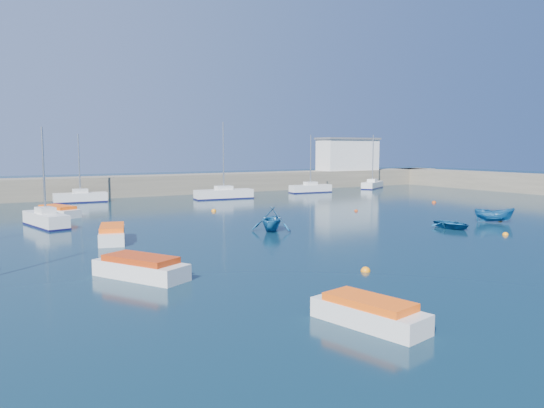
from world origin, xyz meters
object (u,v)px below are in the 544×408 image
sailboat_7 (310,188)px  motorboat_2 (58,211)px  motorboat_3 (369,313)px  dinghy_left (272,219)px  motorboat_0 (141,268)px  sailboat_5 (80,197)px  harbor_office (348,155)px  sailboat_8 (372,185)px  dinghy_right (494,215)px  sailboat_6 (224,194)px  sailboat_3 (46,219)px  motorboat_1 (112,234)px  dinghy_center (452,224)px

sailboat_7 → motorboat_2: (-34.78, -10.07, -0.13)m
motorboat_3 → dinghy_left: 21.58m
sailboat_7 → motorboat_0: size_ratio=1.60×
sailboat_5 → dinghy_left: 30.59m
harbor_office → motorboat_3: bearing=-127.8°
harbor_office → motorboat_2: (-47.32, -17.65, -4.62)m
sailboat_8 → sailboat_7: bearing=64.4°
dinghy_left → dinghy_right: 19.23m
motorboat_2 → harbor_office: bearing=-1.4°
harbor_office → sailboat_8: sailboat_8 is taller
sailboat_6 → sailboat_7: sailboat_6 is taller
sailboat_5 → sailboat_3: bearing=166.0°
motorboat_0 → dinghy_left: (12.71, 9.31, 0.40)m
sailboat_6 → sailboat_7: size_ratio=1.16×
dinghy_right → motorboat_1: bearing=121.3°
motorboat_0 → dinghy_right: bearing=-22.0°
sailboat_3 → sailboat_5: (6.07, 18.54, -0.00)m
harbor_office → sailboat_5: (-43.07, -5.42, -4.48)m
motorboat_1 → dinghy_center: motorboat_1 is taller
sailboat_8 → motorboat_0: size_ratio=1.63×
sailboat_6 → sailboat_5: bearing=79.0°
sailboat_6 → motorboat_2: size_ratio=1.80×
dinghy_center → dinghy_right: (5.69, 0.55, 0.28)m
sailboat_5 → sailboat_7: size_ratio=0.97×
sailboat_5 → dinghy_right: (26.74, -34.84, -0.01)m
harbor_office → dinghy_left: bearing=-134.9°
harbor_office → sailboat_3: (-49.13, -23.96, -4.48)m
dinghy_center → harbor_office: bearing=64.3°
sailboat_5 → motorboat_2: sailboat_5 is taller
sailboat_6 → motorboat_3: bearing=165.6°
motorboat_0 → dinghy_center: 25.71m
motorboat_0 → motorboat_3: bearing=-94.8°
sailboat_3 → sailboat_8: sailboat_8 is taller
sailboat_7 → dinghy_right: sailboat_7 is taller
sailboat_8 → sailboat_6: bearing=65.3°
sailboat_7 → motorboat_2: bearing=109.5°
dinghy_right → sailboat_5: bearing=81.7°
harbor_office → dinghy_right: harbor_office is taller
harbor_office → sailboat_7: 15.33m
sailboat_6 → motorboat_1: size_ratio=1.96×
motorboat_1 → dinghy_center: size_ratio=1.49×
dinghy_left → sailboat_8: bearing=79.7°
sailboat_8 → dinghy_right: sailboat_8 is taller
motorboat_2 → dinghy_center: (25.30, -23.15, -0.14)m
sailboat_3 → dinghy_left: 18.03m
motorboat_2 → sailboat_5: bearing=48.9°
sailboat_5 → motorboat_2: bearing=165.0°
motorboat_2 → dinghy_center: bearing=-64.3°
sailboat_5 → dinghy_left: (8.28, -29.45, 0.29)m
motorboat_2 → motorboat_3: size_ratio=1.17×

